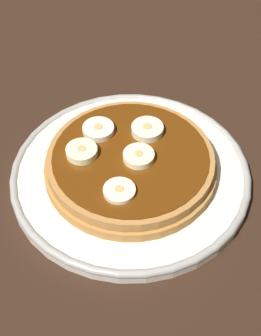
{
  "coord_description": "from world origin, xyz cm",
  "views": [
    {
      "loc": [
        33.21,
        17.16,
        43.11
      ],
      "look_at": [
        0.0,
        0.0,
        1.84
      ],
      "focal_mm": 54.26,
      "sensor_mm": 36.0,
      "label": 1
    }
  ],
  "objects_px": {
    "banana_slice_0": "(137,159)",
    "banana_slice_1": "(82,152)",
    "banana_slice_2": "(119,191)",
    "banana_slice_4": "(147,130)",
    "plate": "(130,174)",
    "banana_slice_3": "(98,130)",
    "pancake_stack": "(130,165)"
  },
  "relations": [
    {
      "from": "banana_slice_2",
      "to": "banana_slice_3",
      "type": "relative_size",
      "value": 0.93
    },
    {
      "from": "banana_slice_1",
      "to": "banana_slice_3",
      "type": "bearing_deg",
      "value": -177.61
    },
    {
      "from": "banana_slice_2",
      "to": "banana_slice_4",
      "type": "relative_size",
      "value": 0.92
    },
    {
      "from": "plate",
      "to": "banana_slice_3",
      "type": "xyz_separation_m",
      "value": [
        -0.02,
        -0.05,
        0.03
      ]
    },
    {
      "from": "plate",
      "to": "banana_slice_0",
      "type": "relative_size",
      "value": 7.92
    },
    {
      "from": "banana_slice_0",
      "to": "banana_slice_1",
      "type": "relative_size",
      "value": 0.99
    },
    {
      "from": "pancake_stack",
      "to": "banana_slice_1",
      "type": "bearing_deg",
      "value": -67.69
    },
    {
      "from": "plate",
      "to": "banana_slice_2",
      "type": "bearing_deg",
      "value": 14.98
    },
    {
      "from": "plate",
      "to": "banana_slice_0",
      "type": "distance_m",
      "value": 0.03
    },
    {
      "from": "plate",
      "to": "pancake_stack",
      "type": "relative_size",
      "value": 1.38
    },
    {
      "from": "banana_slice_0",
      "to": "banana_slice_1",
      "type": "xyz_separation_m",
      "value": [
        0.02,
        -0.06,
        0.0
      ]
    },
    {
      "from": "pancake_stack",
      "to": "banana_slice_4",
      "type": "xyz_separation_m",
      "value": [
        -0.04,
        -0.0,
        0.02
      ]
    },
    {
      "from": "pancake_stack",
      "to": "banana_slice_4",
      "type": "relative_size",
      "value": 5.36
    },
    {
      "from": "banana_slice_1",
      "to": "banana_slice_2",
      "type": "bearing_deg",
      "value": 65.16
    },
    {
      "from": "banana_slice_1",
      "to": "banana_slice_4",
      "type": "relative_size",
      "value": 0.95
    },
    {
      "from": "plate",
      "to": "banana_slice_3",
      "type": "distance_m",
      "value": 0.06
    },
    {
      "from": "banana_slice_0",
      "to": "banana_slice_2",
      "type": "height_order",
      "value": "banana_slice_0"
    },
    {
      "from": "plate",
      "to": "banana_slice_3",
      "type": "bearing_deg",
      "value": -108.52
    },
    {
      "from": "banana_slice_0",
      "to": "banana_slice_3",
      "type": "distance_m",
      "value": 0.06
    },
    {
      "from": "banana_slice_1",
      "to": "banana_slice_2",
      "type": "relative_size",
      "value": 1.03
    },
    {
      "from": "plate",
      "to": "pancake_stack",
      "type": "distance_m",
      "value": 0.02
    },
    {
      "from": "banana_slice_0",
      "to": "banana_slice_3",
      "type": "relative_size",
      "value": 0.95
    },
    {
      "from": "plate",
      "to": "banana_slice_1",
      "type": "height_order",
      "value": "banana_slice_1"
    },
    {
      "from": "banana_slice_2",
      "to": "banana_slice_4",
      "type": "distance_m",
      "value": 0.09
    },
    {
      "from": "pancake_stack",
      "to": "banana_slice_3",
      "type": "height_order",
      "value": "banana_slice_3"
    },
    {
      "from": "plate",
      "to": "banana_slice_4",
      "type": "distance_m",
      "value": 0.05
    },
    {
      "from": "banana_slice_2",
      "to": "banana_slice_3",
      "type": "xyz_separation_m",
      "value": [
        -0.07,
        -0.06,
        0.0
      ]
    },
    {
      "from": "pancake_stack",
      "to": "banana_slice_2",
      "type": "relative_size",
      "value": 5.86
    },
    {
      "from": "banana_slice_1",
      "to": "plate",
      "type": "bearing_deg",
      "value": 115.13
    },
    {
      "from": "banana_slice_0",
      "to": "banana_slice_2",
      "type": "xyz_separation_m",
      "value": [
        0.05,
        0.0,
        -0.0
      ]
    },
    {
      "from": "banana_slice_2",
      "to": "banana_slice_4",
      "type": "bearing_deg",
      "value": -171.19
    },
    {
      "from": "banana_slice_1",
      "to": "pancake_stack",
      "type": "bearing_deg",
      "value": 112.31
    }
  ]
}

